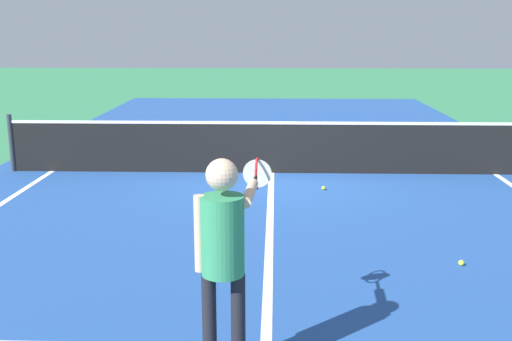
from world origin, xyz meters
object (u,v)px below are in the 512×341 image
net (272,147)px  tennis_ball_near_net (324,188)px  player_near (224,243)px  tennis_ball_mid_court (461,263)px

net → tennis_ball_near_net: net is taller
tennis_ball_near_net → player_near: bearing=-101.9°
net → tennis_ball_mid_court: (2.18, -4.49, -0.46)m
player_near → tennis_ball_mid_court: player_near is taller
tennis_ball_near_net → tennis_ball_mid_court: 3.53m
net → tennis_ball_near_net: (0.87, -1.21, -0.46)m
player_near → tennis_ball_mid_court: bearing=43.1°
net → player_near: player_near is taller
player_near → net: bearing=87.4°
net → player_near: (-0.31, -6.82, 0.58)m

